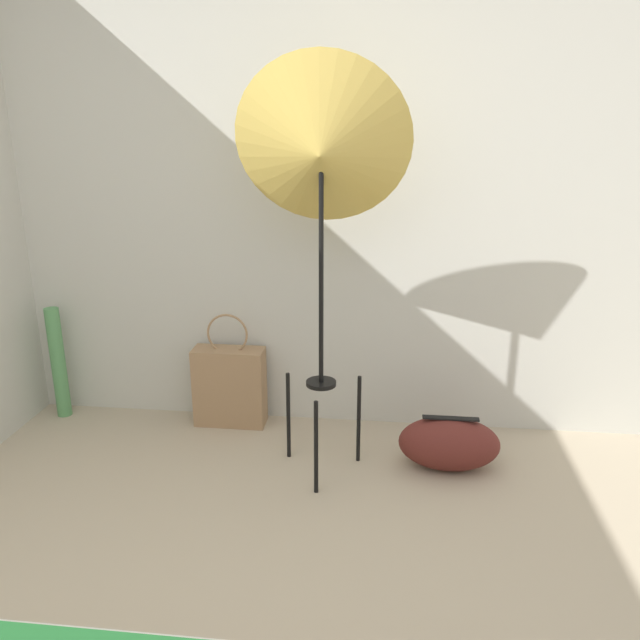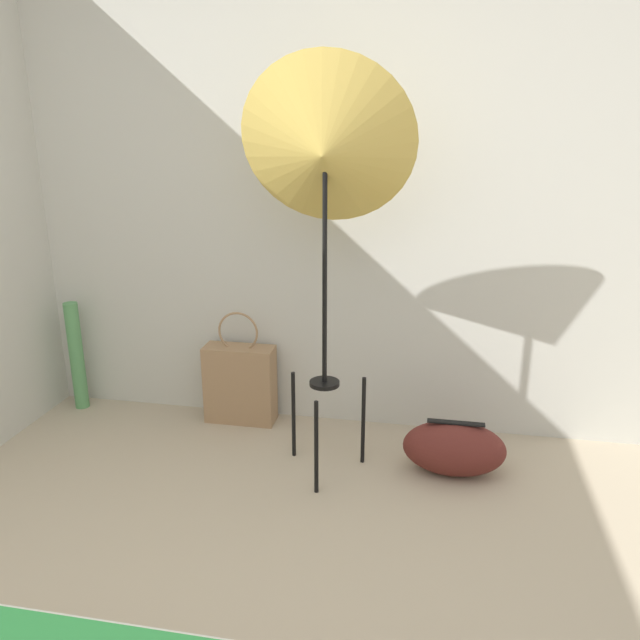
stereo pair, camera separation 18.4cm
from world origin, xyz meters
name	(u,v)px [view 2 (the right image)]	position (x,y,z in m)	size (l,w,h in m)	color
wall_back	(281,189)	(0.00, 2.26, 1.30)	(8.00, 0.05, 2.60)	beige
photo_umbrella	(325,152)	(0.34, 1.69, 1.52)	(0.78, 0.43, 1.92)	black
tote_bag	(240,383)	(-0.22, 2.12, 0.23)	(0.39, 0.16, 0.65)	#9E7A56
duffel_bag	(454,448)	(0.96, 1.77, 0.13)	(0.49, 0.27, 0.27)	#5B231E
paper_roll	(77,356)	(-1.22, 2.12, 0.33)	(0.08, 0.08, 0.65)	#56995B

